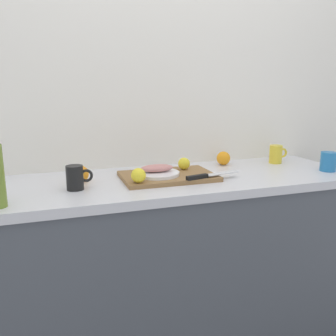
# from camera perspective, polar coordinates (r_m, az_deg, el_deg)

# --- Properties ---
(back_wall) EXTENTS (3.20, 0.05, 2.50)m
(back_wall) POSITION_cam_1_polar(r_m,az_deg,el_deg) (1.91, -4.38, 10.80)
(back_wall) COLOR white
(back_wall) RESTS_ON ground_plane
(kitchen_counter) EXTENTS (2.00, 0.60, 0.90)m
(kitchen_counter) POSITION_cam_1_polar(r_m,az_deg,el_deg) (1.82, -1.35, -15.62)
(kitchen_counter) COLOR #4C5159
(kitchen_counter) RESTS_ON ground_plane
(cutting_board) EXTENTS (0.44, 0.29, 0.02)m
(cutting_board) POSITION_cam_1_polar(r_m,az_deg,el_deg) (1.65, 0.00, -1.35)
(cutting_board) COLOR olive
(cutting_board) RESTS_ON kitchen_counter
(white_plate) EXTENTS (0.22, 0.22, 0.01)m
(white_plate) POSITION_cam_1_polar(r_m,az_deg,el_deg) (1.64, -1.86, -0.90)
(white_plate) COLOR white
(white_plate) RESTS_ON cutting_board
(fish_fillet) EXTENTS (0.16, 0.07, 0.04)m
(fish_fillet) POSITION_cam_1_polar(r_m,az_deg,el_deg) (1.63, -1.87, -0.03)
(fish_fillet) COLOR tan
(fish_fillet) RESTS_ON white_plate
(chef_knife) EXTENTS (0.29, 0.09, 0.02)m
(chef_knife) POSITION_cam_1_polar(r_m,az_deg,el_deg) (1.60, 6.36, -1.24)
(chef_knife) COLOR silver
(chef_knife) RESTS_ON cutting_board
(lemon_0) EXTENTS (0.06, 0.06, 0.06)m
(lemon_0) POSITION_cam_1_polar(r_m,az_deg,el_deg) (1.75, 2.64, 0.73)
(lemon_0) COLOR yellow
(lemon_0) RESTS_ON cutting_board
(lemon_1) EXTENTS (0.06, 0.06, 0.06)m
(lemon_1) POSITION_cam_1_polar(r_m,az_deg,el_deg) (1.50, -4.88, -1.22)
(lemon_1) COLOR yellow
(lemon_1) RESTS_ON cutting_board
(coffee_mug_0) EXTENTS (0.11, 0.07, 0.10)m
(coffee_mug_0) POSITION_cam_1_polar(r_m,az_deg,el_deg) (2.09, 17.36, 2.19)
(coffee_mug_0) COLOR yellow
(coffee_mug_0) RESTS_ON kitchen_counter
(coffee_mug_1) EXTENTS (0.12, 0.08, 0.10)m
(coffee_mug_1) POSITION_cam_1_polar(r_m,az_deg,el_deg) (1.98, 24.92, 0.98)
(coffee_mug_1) COLOR #2672B2
(coffee_mug_1) RESTS_ON kitchen_counter
(coffee_mug_2) EXTENTS (0.11, 0.07, 0.10)m
(coffee_mug_2) POSITION_cam_1_polar(r_m,az_deg,el_deg) (1.51, -14.96, -1.53)
(coffee_mug_2) COLOR black
(coffee_mug_2) RESTS_ON kitchen_counter
(orange_0) EXTENTS (0.08, 0.08, 0.08)m
(orange_0) POSITION_cam_1_polar(r_m,az_deg,el_deg) (1.97, 9.09, 1.59)
(orange_0) COLOR orange
(orange_0) RESTS_ON kitchen_counter
(orange_1) EXTENTS (0.08, 0.08, 0.08)m
(orange_1) POSITION_cam_1_polar(r_m,az_deg,el_deg) (1.63, -14.22, -0.95)
(orange_1) COLOR orange
(orange_1) RESTS_ON kitchen_counter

